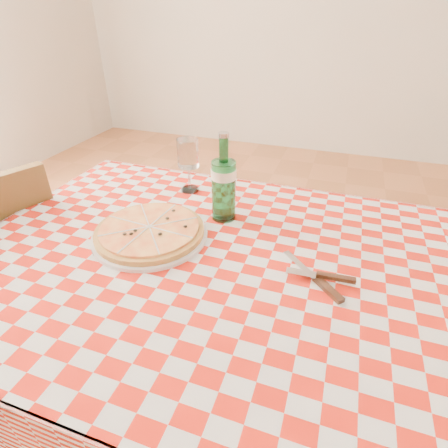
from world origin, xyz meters
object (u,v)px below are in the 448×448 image
object	(u,v)px
chair_far	(0,276)
pizza_plate	(150,230)
dining_table	(224,290)
water_bottle	(224,178)
wine_glass	(189,166)

from	to	relation	value
chair_far	pizza_plate	distance (m)	0.64
dining_table	water_bottle	bearing A→B (deg)	109.15
wine_glass	pizza_plate	bearing A→B (deg)	-87.26
chair_far	dining_table	bearing A→B (deg)	-156.96
chair_far	water_bottle	distance (m)	0.85
chair_far	pizza_plate	bearing A→B (deg)	-153.58
dining_table	water_bottle	distance (m)	0.30
dining_table	chair_far	xyz separation A→B (m)	(-0.79, -0.02, -0.16)
dining_table	wine_glass	distance (m)	0.43
pizza_plate	wine_glass	size ratio (longest dim) A/B	1.75
chair_far	wine_glass	size ratio (longest dim) A/B	5.09
pizza_plate	water_bottle	xyz separation A→B (m)	(0.15, 0.16, 0.10)
dining_table	wine_glass	bearing A→B (deg)	125.81
pizza_plate	water_bottle	distance (m)	0.24
pizza_plate	water_bottle	bearing A→B (deg)	45.98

